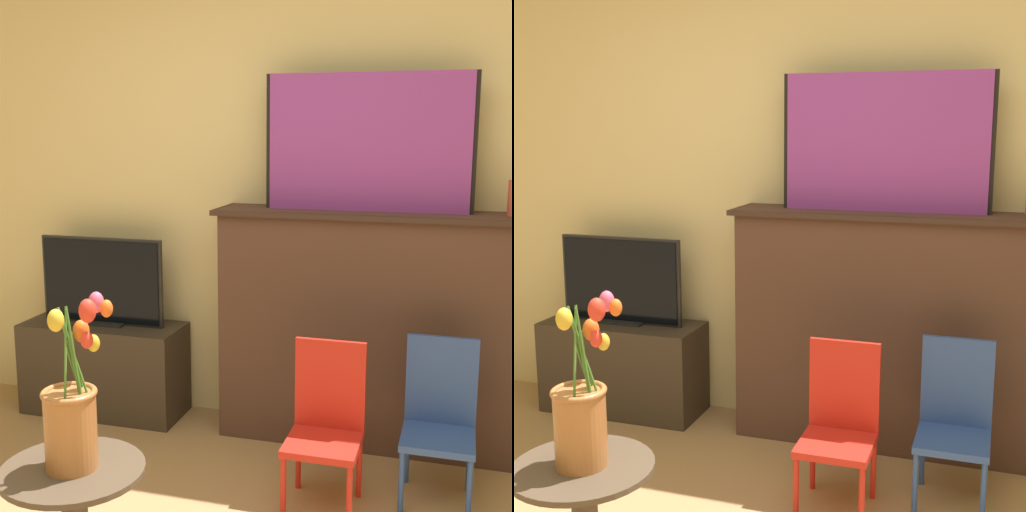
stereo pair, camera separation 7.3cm
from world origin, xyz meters
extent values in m
cube|color=beige|center=(0.00, 2.13, 1.35)|extent=(8.00, 0.06, 2.70)
cube|color=#4C3328|center=(0.32, 1.94, 0.59)|extent=(1.46, 0.32, 1.18)
cube|color=#35231C|center=(0.32, 1.93, 1.16)|extent=(1.52, 0.36, 0.02)
cube|color=black|center=(0.29, 1.95, 1.50)|extent=(1.00, 0.02, 0.65)
cube|color=purple|center=(0.29, 1.94, 1.50)|extent=(0.96, 0.02, 0.65)
cube|color=#382D23|center=(-1.13, 1.90, 0.25)|extent=(0.89, 0.36, 0.51)
cube|color=black|center=(-1.13, 1.90, 0.51)|extent=(0.27, 0.12, 0.01)
cube|color=black|center=(-1.13, 1.91, 0.75)|extent=(0.71, 0.02, 0.48)
cube|color=black|center=(-1.13, 1.90, 0.75)|extent=(0.68, 0.02, 0.45)
cylinder|color=red|center=(0.10, 1.10, 0.14)|extent=(0.02, 0.02, 0.27)
cylinder|color=red|center=(0.37, 1.10, 0.14)|extent=(0.02, 0.02, 0.27)
cylinder|color=red|center=(0.10, 1.36, 0.14)|extent=(0.02, 0.02, 0.27)
cylinder|color=red|center=(0.37, 1.36, 0.14)|extent=(0.02, 0.02, 0.27)
cube|color=red|center=(0.24, 1.23, 0.29)|extent=(0.30, 0.30, 0.03)
cube|color=red|center=(0.24, 1.37, 0.50)|extent=(0.30, 0.02, 0.39)
cylinder|color=#2D4C99|center=(0.56, 1.28, 0.14)|extent=(0.02, 0.02, 0.27)
cylinder|color=#2D4C99|center=(0.83, 1.28, 0.14)|extent=(0.02, 0.02, 0.27)
cylinder|color=#2D4C99|center=(0.56, 1.55, 0.14)|extent=(0.02, 0.02, 0.27)
cylinder|color=#2D4C99|center=(0.83, 1.55, 0.14)|extent=(0.02, 0.02, 0.27)
cube|color=#2D4C99|center=(0.69, 1.42, 0.29)|extent=(0.30, 0.30, 0.03)
cube|color=#2D4C99|center=(0.69, 1.56, 0.50)|extent=(0.30, 0.02, 0.39)
cylinder|color=#4C3D2D|center=(-0.43, 0.41, 0.47)|extent=(0.47, 0.47, 0.02)
cylinder|color=#AD6B38|center=(-0.43, 0.41, 0.61)|extent=(0.17, 0.17, 0.26)
torus|color=#AD6B38|center=(-0.43, 0.41, 0.74)|extent=(0.18, 0.18, 0.02)
cylinder|color=#477A2D|center=(-0.41, 0.42, 0.84)|extent=(0.10, 0.05, 0.37)
ellipsoid|color=orange|center=(-0.31, 0.46, 1.02)|extent=(0.04, 0.04, 0.06)
cylinder|color=#477A2D|center=(-0.40, 0.41, 0.79)|extent=(0.05, 0.01, 0.27)
ellipsoid|color=red|center=(-0.36, 0.42, 0.92)|extent=(0.04, 0.04, 0.06)
cylinder|color=#477A2D|center=(-0.40, 0.41, 0.83)|extent=(0.06, 0.01, 0.37)
ellipsoid|color=red|center=(-0.36, 0.42, 1.02)|extent=(0.05, 0.05, 0.08)
cylinder|color=#477A2D|center=(-0.43, 0.44, 0.84)|extent=(0.03, 0.12, 0.36)
ellipsoid|color=#E0517A|center=(-0.40, 0.55, 1.01)|extent=(0.05, 0.05, 0.07)
cylinder|color=#477A2D|center=(-0.42, 0.44, 0.77)|extent=(0.04, 0.06, 0.24)
ellipsoid|color=gold|center=(-0.38, 0.49, 0.89)|extent=(0.04, 0.04, 0.06)
cylinder|color=#477A2D|center=(-0.42, 0.44, 0.79)|extent=(0.02, 0.03, 0.29)
ellipsoid|color=orange|center=(-0.40, 0.45, 0.94)|extent=(0.05, 0.05, 0.07)
cylinder|color=#477A2D|center=(-0.42, 0.38, 0.84)|extent=(0.04, 0.10, 0.37)
ellipsoid|color=gold|center=(-0.39, 0.29, 1.02)|extent=(0.05, 0.05, 0.07)
camera|label=1|loc=(0.76, -1.49, 1.58)|focal=50.00mm
camera|label=2|loc=(0.83, -1.47, 1.58)|focal=50.00mm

